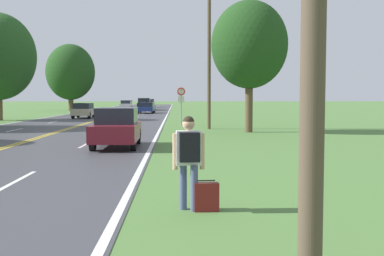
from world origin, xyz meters
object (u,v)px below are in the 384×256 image
object	(u,v)px
hitchhiker_person	(189,153)
traffic_sign	(181,97)
car_dark_blue_sedan_mid_near	(146,107)
tree_mid_treeline	(249,45)
car_champagne_hatchback_approaching	(83,110)
car_dark_green_hatchback_receding	(148,104)
tree_behind_sign	(70,72)
car_black_suv_mid_far	(144,104)
suitcase	(207,197)
car_maroon_sedan_nearest	(117,127)
car_white_hatchback_distant	(127,104)
car_silver_suv_horizon	(150,103)

from	to	relation	value
hitchhiker_person	traffic_sign	size ratio (longest dim) A/B	0.63
hitchhiker_person	car_dark_blue_sedan_mid_near	world-z (taller)	hitchhiker_person
tree_mid_treeline	car_champagne_hatchback_approaching	bearing A→B (deg)	125.29
car_dark_green_hatchback_receding	tree_mid_treeline	bearing A→B (deg)	8.40
tree_behind_sign	car_black_suv_mid_far	xyz separation A→B (m)	(10.73, -0.29, -4.64)
suitcase	car_maroon_sedan_nearest	bearing A→B (deg)	10.82
tree_mid_treeline	car_white_hatchback_distant	xyz separation A→B (m)	(-12.67, 54.84, -4.24)
hitchhiker_person	car_dark_green_hatchback_receding	distance (m)	68.36
car_black_suv_mid_far	car_dark_blue_sedan_mid_near	bearing A→B (deg)	3.78
traffic_sign	car_champagne_hatchback_approaching	bearing A→B (deg)	128.50
suitcase	car_champagne_hatchback_approaching	size ratio (longest dim) A/B	0.16
car_black_suv_mid_far	car_white_hatchback_distant	bearing A→B (deg)	-163.51
tree_behind_sign	car_dark_green_hatchback_receding	world-z (taller)	tree_behind_sign
tree_behind_sign	car_champagne_hatchback_approaching	distance (m)	26.34
car_white_hatchback_distant	hitchhiker_person	bearing A→B (deg)	-171.86
car_white_hatchback_distant	traffic_sign	bearing A→B (deg)	-168.16
suitcase	car_white_hatchback_distant	bearing A→B (deg)	2.75
suitcase	tree_mid_treeline	xyz separation A→B (m)	(3.64, 19.07, 4.74)
suitcase	car_silver_suv_horizon	size ratio (longest dim) A/B	0.12
car_champagne_hatchback_approaching	car_maroon_sedan_nearest	bearing A→B (deg)	-165.44
traffic_sign	hitchhiker_person	bearing A→B (deg)	-90.27
tree_behind_sign	car_dark_blue_sedan_mid_near	xyz separation A→B (m)	(11.75, -11.72, -4.90)
traffic_sign	tree_mid_treeline	world-z (taller)	tree_mid_treeline
traffic_sign	car_maroon_sedan_nearest	bearing A→B (deg)	-100.45
tree_behind_sign	traffic_sign	bearing A→B (deg)	-66.65
car_black_suv_mid_far	car_silver_suv_horizon	bearing A→B (deg)	179.58
traffic_sign	car_white_hatchback_distant	world-z (taller)	traffic_sign
car_black_suv_mid_far	car_dark_green_hatchback_receding	world-z (taller)	car_black_suv_mid_far
traffic_sign	tree_mid_treeline	bearing A→B (deg)	-60.74
tree_behind_sign	suitcase	bearing A→B (deg)	-75.65
car_dark_green_hatchback_receding	car_white_hatchback_distant	world-z (taller)	car_dark_green_hatchback_receding
car_maroon_sedan_nearest	car_dark_green_hatchback_receding	xyz separation A→B (m)	(-2.06, 57.26, -0.03)
car_dark_green_hatchback_receding	car_maroon_sedan_nearest	bearing A→B (deg)	0.48
car_white_hatchback_distant	car_silver_suv_horizon	bearing A→B (deg)	-17.91
car_dark_blue_sedan_mid_near	car_silver_suv_horizon	xyz separation A→B (m)	(-1.38, 32.90, 0.14)
car_silver_suv_horizon	tree_behind_sign	bearing A→B (deg)	-27.17
tree_behind_sign	tree_mid_treeline	size ratio (longest dim) A/B	1.29
car_dark_blue_sedan_mid_near	car_silver_suv_horizon	bearing A→B (deg)	-175.71
suitcase	car_silver_suv_horizon	bearing A→B (deg)	-0.38
traffic_sign	car_dark_blue_sedan_mid_near	xyz separation A→B (m)	(-4.03, 24.85, -1.34)
suitcase	car_silver_suv_horizon	world-z (taller)	car_silver_suv_horizon
car_dark_green_hatchback_receding	car_white_hatchback_distant	size ratio (longest dim) A/B	0.80
car_maroon_sedan_nearest	car_dark_blue_sedan_mid_near	xyz separation A→B (m)	(-1.28, 39.78, -0.11)
hitchhiker_person	car_dark_blue_sedan_mid_near	size ratio (longest dim) A/B	0.37
car_dark_blue_sedan_mid_near	car_silver_suv_horizon	size ratio (longest dim) A/B	0.99
car_champagne_hatchback_approaching	car_silver_suv_horizon	distance (m)	46.37
suitcase	traffic_sign	bearing A→B (deg)	-3.78
car_dark_blue_sedan_mid_near	car_dark_green_hatchback_receding	bearing A→B (deg)	-175.55
traffic_sign	car_dark_blue_sedan_mid_near	distance (m)	25.21
car_champagne_hatchback_approaching	car_black_suv_mid_far	xyz separation A→B (m)	(4.11, 24.74, 0.20)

